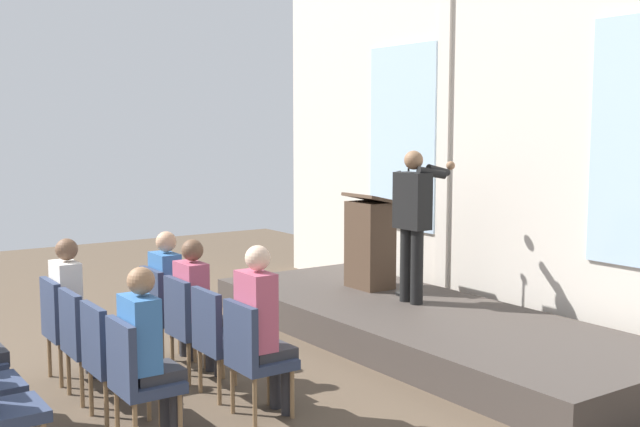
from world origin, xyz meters
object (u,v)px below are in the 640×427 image
at_px(chair_r0_c0, 163,309).
at_px(audience_r1_c3, 147,346).
at_px(chair_r0_c2, 219,336).
at_px(chair_r1_c2, 109,354).
at_px(audience_r0_c0, 171,289).
at_px(chair_r1_c0, 64,323).
at_px(chair_r1_c1, 85,337).
at_px(mic_stand, 407,266).
at_px(audience_r1_c0, 72,301).
at_px(chair_r1_c3, 137,374).
at_px(lectern, 370,243).
at_px(audience_r0_c3, 262,322).
at_px(speaker, 413,215).
at_px(chair_r0_c1, 189,321).
at_px(audience_r0_c1, 197,301).
at_px(chair_r0_c3, 253,352).

distance_m(chair_r0_c0, audience_r1_c3, 1.99).
xyz_separation_m(chair_r0_c2, chair_r1_c2, (0.00, -0.96, 0.00)).
height_order(audience_r0_c0, chair_r1_c0, audience_r0_c0).
bearing_deg(chair_r1_c1, mic_stand, 95.35).
xyz_separation_m(audience_r0_c0, chair_r1_c2, (1.18, -1.04, -0.19)).
bearing_deg(audience_r1_c0, chair_r1_c3, -2.65).
relative_size(chair_r1_c0, audience_r1_c0, 0.72).
bearing_deg(chair_r1_c2, lectern, 111.84).
relative_size(chair_r0_c0, chair_r1_c2, 1.00).
relative_size(mic_stand, chair_r1_c0, 1.65).
height_order(audience_r0_c0, audience_r0_c3, audience_r0_c3).
distance_m(chair_r1_c1, audience_r1_c3, 1.20).
bearing_deg(audience_r0_c0, mic_stand, 85.48).
distance_m(audience_r0_c0, chair_r1_c2, 1.59).
relative_size(speaker, audience_r0_c0, 1.31).
height_order(chair_r0_c1, audience_r0_c1, audience_r0_c1).
relative_size(chair_r0_c0, audience_r0_c3, 0.68).
bearing_deg(audience_r1_c0, mic_stand, 86.61).
bearing_deg(chair_r1_c0, chair_r1_c1, 0.00).
bearing_deg(audience_r1_c3, chair_r0_c2, 124.03).
bearing_deg(audience_r1_c3, chair_r1_c3, -90.00).
bearing_deg(chair_r0_c3, chair_r1_c0, -151.65).
xyz_separation_m(chair_r0_c0, chair_r1_c3, (1.77, -0.96, 0.00)).
distance_m(audience_r1_c0, chair_r1_c3, 1.79).
distance_m(chair_r1_c0, audience_r1_c3, 1.79).
bearing_deg(chair_r0_c3, chair_r1_c1, -141.01).
xyz_separation_m(lectern, chair_r0_c1, (0.93, -2.83, -0.37)).
bearing_deg(audience_r0_c1, chair_r0_c1, -90.00).
relative_size(speaker, chair_r0_c1, 1.80).
relative_size(speaker, chair_r1_c0, 1.80).
height_order(audience_r0_c0, audience_r0_c1, audience_r0_c0).
distance_m(audience_r0_c0, chair_r1_c3, 2.07).
bearing_deg(audience_r0_c3, chair_r0_c0, -177.48).
bearing_deg(chair_r0_c1, audience_r0_c0, 172.03).
bearing_deg(audience_r1_c3, audience_r0_c1, 140.97).
xyz_separation_m(chair_r0_c1, audience_r0_c3, (1.18, 0.08, 0.23)).
height_order(mic_stand, chair_r0_c2, mic_stand).
xyz_separation_m(chair_r0_c2, chair_r1_c0, (-1.18, -0.96, 0.00)).
xyz_separation_m(lectern, chair_r1_c1, (0.93, -3.79, -0.37)).
xyz_separation_m(audience_r0_c1, chair_r0_c2, (0.59, -0.08, -0.18)).
distance_m(chair_r0_c1, chair_r1_c2, 1.13).
distance_m(audience_r0_c1, chair_r1_c2, 1.21).
bearing_deg(audience_r1_c3, chair_r1_c1, -176.05).
xyz_separation_m(audience_r0_c0, chair_r0_c3, (1.77, -0.08, -0.19)).
xyz_separation_m(lectern, chair_r1_c3, (2.11, -3.79, -0.37)).
distance_m(audience_r1_c0, chair_r1_c2, 1.20).
bearing_deg(chair_r0_c0, chair_r0_c3, 0.00).
height_order(mic_stand, chair_r0_c1, mic_stand).
relative_size(chair_r0_c0, chair_r1_c3, 1.00).
bearing_deg(chair_r0_c0, audience_r1_c3, -26.27).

